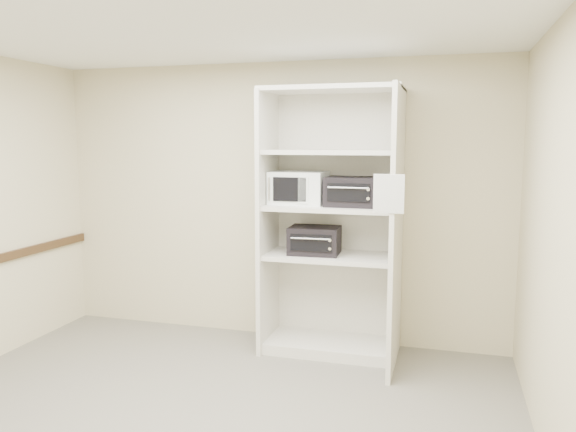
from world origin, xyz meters
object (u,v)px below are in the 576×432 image
(toaster_oven_upper, at_px, (352,192))
(toaster_oven_lower, at_px, (315,240))
(microwave, at_px, (299,188))
(shelving_unit, at_px, (336,232))

(toaster_oven_upper, xyz_separation_m, toaster_oven_lower, (-0.34, -0.00, -0.46))
(microwave, relative_size, toaster_oven_upper, 1.10)
(toaster_oven_lower, bearing_deg, microwave, 158.11)
(shelving_unit, relative_size, microwave, 4.84)
(microwave, bearing_deg, shelving_unit, -5.04)
(microwave, xyz_separation_m, toaster_oven_lower, (0.17, -0.06, -0.47))
(toaster_oven_upper, height_order, toaster_oven_lower, toaster_oven_upper)
(microwave, bearing_deg, toaster_oven_upper, -4.95)
(shelving_unit, height_order, toaster_oven_lower, shelving_unit)
(toaster_oven_upper, relative_size, toaster_oven_lower, 1.01)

